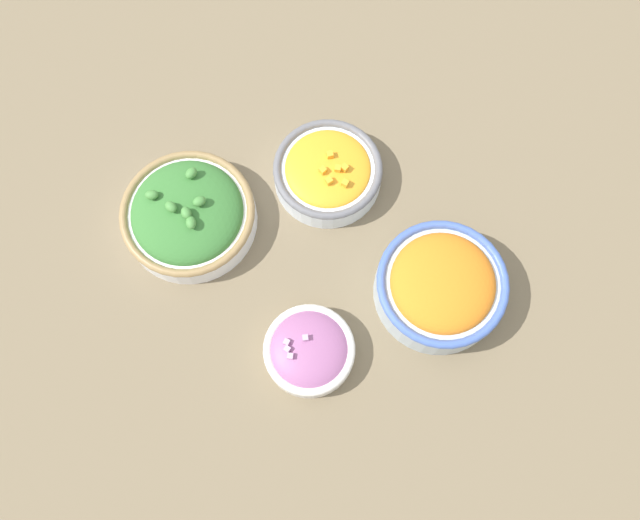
{
  "coord_description": "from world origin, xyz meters",
  "views": [
    {
      "loc": [
        -0.02,
        -0.26,
        0.87
      ],
      "look_at": [
        0.0,
        0.0,
        0.03
      ],
      "focal_mm": 35.0,
      "sensor_mm": 36.0,
      "label": 1
    }
  ],
  "objects_px": {
    "bowl_red_onion": "(309,350)",
    "bowl_carrots": "(441,286)",
    "bowl_squash": "(328,172)",
    "bowl_broccoli": "(188,214)"
  },
  "relations": [
    {
      "from": "bowl_red_onion",
      "to": "bowl_carrots",
      "type": "height_order",
      "value": "bowl_carrots"
    },
    {
      "from": "bowl_squash",
      "to": "bowl_red_onion",
      "type": "bearing_deg",
      "value": -100.75
    },
    {
      "from": "bowl_carrots",
      "to": "bowl_broccoli",
      "type": "height_order",
      "value": "bowl_carrots"
    },
    {
      "from": "bowl_red_onion",
      "to": "bowl_carrots",
      "type": "relative_size",
      "value": 0.69
    },
    {
      "from": "bowl_broccoli",
      "to": "bowl_squash",
      "type": "bearing_deg",
      "value": 13.71
    },
    {
      "from": "bowl_carrots",
      "to": "bowl_broccoli",
      "type": "relative_size",
      "value": 0.93
    },
    {
      "from": "bowl_squash",
      "to": "bowl_red_onion",
      "type": "xyz_separation_m",
      "value": [
        -0.05,
        -0.26,
        -0.0
      ]
    },
    {
      "from": "bowl_squash",
      "to": "bowl_broccoli",
      "type": "relative_size",
      "value": 0.83
    },
    {
      "from": "bowl_red_onion",
      "to": "bowl_squash",
      "type": "bearing_deg",
      "value": 79.25
    },
    {
      "from": "bowl_red_onion",
      "to": "bowl_carrots",
      "type": "bearing_deg",
      "value": 20.43
    }
  ]
}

